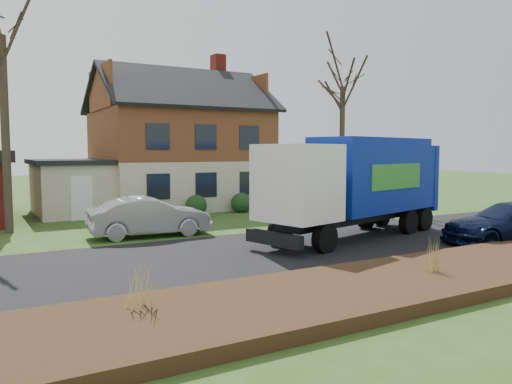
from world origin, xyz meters
TOP-DOWN VIEW (x-y plane):
  - ground at (0.00, 0.00)m, footprint 120.00×120.00m
  - road at (0.00, 0.00)m, footprint 80.00×7.00m
  - mulch_verge at (0.00, -5.30)m, footprint 80.00×3.50m
  - main_house at (1.49, 13.91)m, footprint 12.95×8.95m
  - garbage_truck at (3.96, 0.63)m, footprint 9.12×4.46m
  - silver_sedan at (-2.81, 4.76)m, footprint 4.71×1.95m
  - navy_wagon at (7.85, -3.06)m, footprint 5.40×3.38m
  - tree_front_west at (-7.47, 8.32)m, footprint 3.64×3.64m
  - tree_front_east at (11.05, 10.20)m, footprint 3.68×3.68m
  - tree_back at (4.07, 21.98)m, footprint 3.41×3.41m
  - grass_clump_west at (-5.99, -4.67)m, footprint 0.37×0.31m
  - grass_clump_mid at (1.14, -5.40)m, footprint 0.31×0.25m

SIDE VIEW (x-z plane):
  - ground at x=0.00m, z-range 0.00..0.00m
  - road at x=0.00m, z-range 0.00..0.02m
  - mulch_verge at x=0.00m, z-range 0.00..0.30m
  - grass_clump_mid at x=1.14m, z-range 0.30..1.16m
  - navy_wagon at x=7.85m, z-range 0.00..1.46m
  - silver_sedan at x=-2.81m, z-range 0.00..1.52m
  - grass_clump_west at x=-5.99m, z-range 0.30..1.29m
  - garbage_truck at x=3.96m, z-range 0.29..4.07m
  - main_house at x=1.49m, z-range -0.60..8.66m
  - tree_front_east at x=11.05m, z-range 3.20..13.41m
  - tree_front_west at x=-7.47m, z-range 3.50..14.31m
  - tree_back at x=4.07m, z-range 3.60..14.40m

